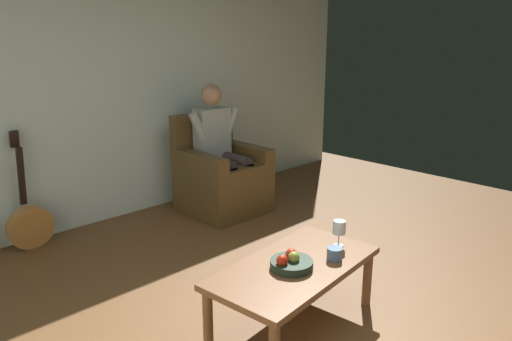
{
  "coord_description": "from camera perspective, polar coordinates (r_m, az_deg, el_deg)",
  "views": [
    {
      "loc": [
        2.29,
        1.35,
        1.75
      ],
      "look_at": [
        -0.34,
        -1.35,
        0.7
      ],
      "focal_mm": 33.05,
      "sensor_mm": 36.0,
      "label": 1
    }
  ],
  "objects": [
    {
      "name": "candle_jar",
      "position": [
        3.02,
        9.49,
        -9.91
      ],
      "size": [
        0.1,
        0.1,
        0.08
      ],
      "primitive_type": "cylinder",
      "color": "slate",
      "rests_on": "coffee_table"
    },
    {
      "name": "armchair",
      "position": [
        4.93,
        -4.3,
        -0.91
      ],
      "size": [
        0.76,
        0.8,
        1.0
      ],
      "rotation": [
        0.0,
        0.0,
        -0.02
      ],
      "color": "#533C1D",
      "rests_on": "ground"
    },
    {
      "name": "ground_plane",
      "position": [
        3.18,
        13.39,
        -18.2
      ],
      "size": [
        7.21,
        7.21,
        0.0
      ],
      "primitive_type": "plane",
      "color": "brown"
    },
    {
      "name": "fruit_bowl",
      "position": [
        2.88,
        4.26,
        -11.06
      ],
      "size": [
        0.26,
        0.26,
        0.11
      ],
      "color": "#1E2F20",
      "rests_on": "coffee_table"
    },
    {
      "name": "person_seated",
      "position": [
        4.84,
        -4.39,
        3.21
      ],
      "size": [
        0.63,
        0.61,
        1.31
      ],
      "rotation": [
        0.0,
        0.0,
        -0.02
      ],
      "color": "#A1A69F",
      "rests_on": "ground"
    },
    {
      "name": "guitar",
      "position": [
        4.5,
        -25.67,
        -5.77
      ],
      "size": [
        0.38,
        0.22,
        1.02
      ],
      "color": "#BA773A",
      "rests_on": "ground"
    },
    {
      "name": "wine_glass_near",
      "position": [
        3.18,
        10.03,
        -6.94
      ],
      "size": [
        0.09,
        0.09,
        0.18
      ],
      "color": "silver",
      "rests_on": "coffee_table"
    },
    {
      "name": "wall_back",
      "position": [
        4.85,
        -16.13,
        10.17
      ],
      "size": [
        6.41,
        0.06,
        2.67
      ],
      "primitive_type": "cube",
      "color": "silver",
      "rests_on": "ground"
    },
    {
      "name": "coffee_table",
      "position": [
        2.97,
        4.68,
        -12.21
      ],
      "size": [
        1.18,
        0.7,
        0.42
      ],
      "rotation": [
        0.0,
        0.0,
        0.1
      ],
      "color": "brown",
      "rests_on": "ground"
    }
  ]
}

